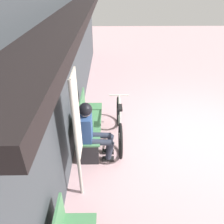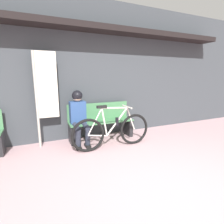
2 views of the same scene
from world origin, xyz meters
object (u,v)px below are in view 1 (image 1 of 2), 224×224
at_px(person_seated, 91,128).
at_px(banner_pole, 77,127).
at_px(bicycle, 119,123).
at_px(park_bench_near, 88,124).

relative_size(person_seated, banner_pole, 0.60).
bearing_deg(banner_pole, bicycle, -27.79).
bearing_deg(person_seated, banner_pole, 169.21).
height_order(park_bench_near, bicycle, bicycle).
bearing_deg(banner_pole, person_seated, -10.79).
xyz_separation_m(park_bench_near, person_seated, (-0.55, -0.11, 0.29)).
bearing_deg(person_seated, bicycle, -42.51).
distance_m(bicycle, person_seated, 0.84).
relative_size(park_bench_near, person_seated, 1.29).
xyz_separation_m(park_bench_near, bicycle, (0.02, -0.64, -0.02)).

